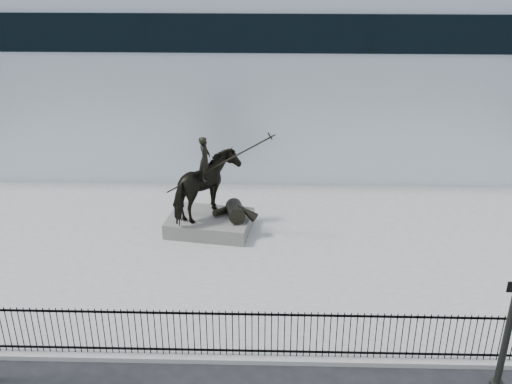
{
  "coord_description": "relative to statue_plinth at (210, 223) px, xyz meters",
  "views": [
    {
      "loc": [
        1.0,
        -12.12,
        11.46
      ],
      "look_at": [
        0.5,
        6.0,
        3.03
      ],
      "focal_mm": 42.0,
      "sensor_mm": 36.0,
      "label": 1
    }
  ],
  "objects": [
    {
      "name": "building",
      "position": [
        1.39,
        11.42,
        4.05
      ],
      "size": [
        44.0,
        14.0,
        9.0
      ],
      "primitive_type": "cube",
      "color": "silver",
      "rests_on": "ground"
    },
    {
      "name": "picket_fence",
      "position": [
        1.39,
        -7.33,
        0.46
      ],
      "size": [
        22.1,
        0.1,
        1.5
      ],
      "color": "black",
      "rests_on": "plaza"
    },
    {
      "name": "statue_plinth",
      "position": [
        0.0,
        0.0,
        0.0
      ],
      "size": [
        3.47,
        2.64,
        0.59
      ],
      "primitive_type": "cube",
      "rotation": [
        0.0,
        0.0,
        -0.15
      ],
      "color": "#504E49",
      "rests_on": "plaza"
    },
    {
      "name": "equestrian_statue",
      "position": [
        0.06,
        -0.01,
        1.54
      ],
      "size": [
        4.03,
        2.81,
        3.44
      ],
      "rotation": [
        0.0,
        0.0,
        -0.15
      ],
      "color": "black",
      "rests_on": "statue_plinth"
    },
    {
      "name": "plaza",
      "position": [
        1.39,
        -1.58,
        -0.37
      ],
      "size": [
        30.0,
        12.0,
        0.15
      ],
      "primitive_type": "cube",
      "color": "gray",
      "rests_on": "ground"
    }
  ]
}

